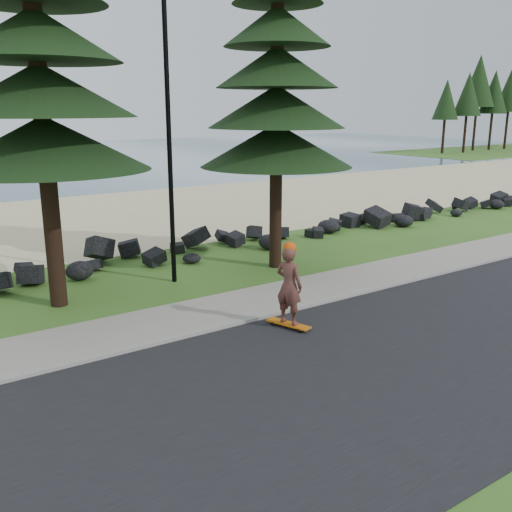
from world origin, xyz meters
The scene contains 10 objects.
ground centered at (0.00, 0.00, 0.00)m, with size 160.00×160.00×0.00m, color #345C1C.
road centered at (0.00, -4.50, 0.01)m, with size 160.00×7.00×0.02m, color black.
kerb centered at (0.00, -0.90, 0.05)m, with size 160.00×0.20×0.10m, color gray.
sidewalk centered at (0.00, 0.20, 0.04)m, with size 160.00×2.00×0.08m, color gray.
beach_sand centered at (0.00, 14.50, 0.01)m, with size 160.00×15.00×0.01m, color #C2B681.
seawall_boulders centered at (0.00, 5.60, 0.00)m, with size 60.00×2.40×1.10m, color black, non-canonical shape.
headland centered at (60.00, 30.00, 0.02)m, with size 35.00×14.00×0.04m, color #345C1C.
pine_right centered at (3.50, 2.80, 8.02)m, with size 4.80×4.80×12.72m.
lamp_post centered at (0.00, 3.20, 4.13)m, with size 0.25×0.14×8.14m.
skateboarder centered at (0.52, -1.78, 1.06)m, with size 0.64×1.16×2.10m.
Camera 1 is at (-7.32, -11.82, 5.09)m, focal length 40.00 mm.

